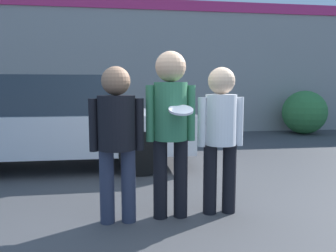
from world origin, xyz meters
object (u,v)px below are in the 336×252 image
Objects in this scene: parked_car_near at (54,122)px; shrub at (304,112)px; person_right at (221,129)px; person_middle_with_frisbee at (171,119)px; person_left at (117,131)px.

shrub is at bearing 25.58° from parked_car_near.
person_right is 3.36m from parked_car_near.
person_middle_with_frisbee reaches higher than person_right.
person_middle_with_frisbee is at bearing -130.83° from shrub.
shrub is (4.93, 5.71, -0.42)m from person_middle_with_frisbee.
person_left is 0.57m from person_middle_with_frisbee.
shrub is at bearing 49.17° from person_middle_with_frisbee.
person_right reaches higher than parked_car_near.
person_left is 1.24× the size of shrub.
person_middle_with_frisbee is 1.37× the size of shrub.
shrub is at bearing 52.31° from person_right.
person_middle_with_frisbee reaches higher than person_left.
shrub is (5.49, 5.76, -0.31)m from person_left.
parked_car_near reaches higher than shrub.
parked_car_near is (-1.68, 2.54, -0.27)m from person_middle_with_frisbee.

